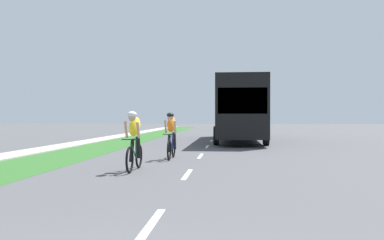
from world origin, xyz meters
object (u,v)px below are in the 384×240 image
cyclist_trailing (171,135)px  sedan_dark_green (236,122)px  pickup_maroon (235,123)px  cyclist_lead (134,140)px  suv_white (232,120)px  bus_black (239,108)px

cyclist_trailing → sedan_dark_green: 38.02m
pickup_maroon → cyclist_lead: bearing=-96.0°
cyclist_lead → cyclist_trailing: size_ratio=1.00×
sedan_dark_green → cyclist_lead: bearing=-94.7°
cyclist_lead → suv_white: 51.39m
cyclist_lead → sedan_dark_green: cyclist_lead is taller
cyclist_trailing → cyclist_lead: bearing=-100.5°
cyclist_trailing → sedan_dark_green: bearing=85.7°
sedan_dark_green → suv_white: 10.39m
cyclist_lead → pickup_maroon: size_ratio=0.34×
cyclist_trailing → pickup_maroon: pickup_maroon is taller
suv_white → pickup_maroon: bearing=-89.5°
cyclist_trailing → bus_black: bearing=76.4°
cyclist_trailing → pickup_maroon: 27.30m
cyclist_lead → bus_black: size_ratio=0.15×
bus_black → sedan_dark_green: 27.34m
bus_black → pickup_maroon: bus_black is taller
bus_black → cyclist_lead: bearing=-103.0°
pickup_maroon → sedan_dark_green: (0.23, 10.74, -0.06)m
cyclist_lead → suv_white: suv_white is taller
cyclist_trailing → bus_black: 10.97m
pickup_maroon → bus_black: bearing=-90.1°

